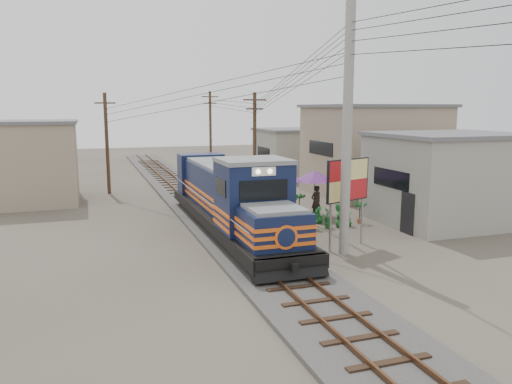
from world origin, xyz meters
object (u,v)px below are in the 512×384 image
object	(u,v)px
locomotive	(230,199)
vendor	(316,202)
market_umbrella	(315,176)
billboard	(348,182)

from	to	relation	value
locomotive	vendor	world-z (taller)	locomotive
market_umbrella	vendor	size ratio (longest dim) A/B	1.47
billboard	vendor	world-z (taller)	billboard
locomotive	billboard	size ratio (longest dim) A/B	3.97
vendor	locomotive	bearing A→B (deg)	5.96
vendor	billboard	bearing A→B (deg)	63.14
billboard	market_umbrella	size ratio (longest dim) A/B	1.48
market_umbrella	locomotive	bearing A→B (deg)	-156.98
market_umbrella	vendor	xyz separation A→B (m)	(-0.07, -0.40, -1.37)
billboard	market_umbrella	xyz separation A→B (m)	(1.46, 6.33, -0.60)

